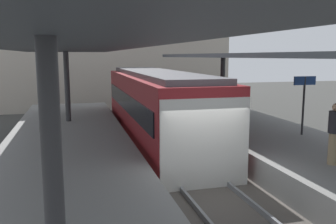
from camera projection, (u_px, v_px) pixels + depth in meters
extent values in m
plane|color=#383835|center=(205.00, 196.00, 10.20)|extent=(80.00, 80.00, 0.00)
cube|color=gray|center=(67.00, 192.00, 9.16)|extent=(4.40, 28.00, 1.00)
cube|color=gray|center=(321.00, 168.00, 11.09)|extent=(4.40, 28.00, 1.00)
cube|color=#4C4742|center=(206.00, 193.00, 10.19)|extent=(3.20, 28.00, 0.20)
cube|color=slate|center=(181.00, 189.00, 9.98)|extent=(0.08, 28.00, 0.14)
cube|color=slate|center=(229.00, 185.00, 10.35)|extent=(0.08, 28.00, 0.14)
cube|color=maroon|center=(157.00, 109.00, 15.83)|extent=(2.70, 12.13, 2.90)
cube|color=silver|center=(205.00, 144.00, 10.04)|extent=(2.65, 0.08, 2.60)
cube|color=black|center=(126.00, 102.00, 15.43)|extent=(0.04, 11.16, 0.76)
cube|color=black|center=(186.00, 100.00, 16.13)|extent=(0.04, 11.16, 0.76)
cube|color=#515156|center=(156.00, 73.00, 15.59)|extent=(2.16, 11.52, 0.20)
cylinder|color=#333335|center=(53.00, 174.00, 4.16)|extent=(0.24, 0.24, 3.17)
cylinder|color=#333335|center=(67.00, 87.00, 16.19)|extent=(0.24, 0.24, 3.17)
cube|color=#3D4247|center=(62.00, 45.00, 9.92)|extent=(4.18, 21.00, 0.16)
cylinder|color=#333335|center=(222.00, 86.00, 18.14)|extent=(0.24, 0.24, 2.89)
cube|color=#3D4247|center=(300.00, 55.00, 11.89)|extent=(4.18, 21.00, 0.16)
cylinder|color=#262628|center=(303.00, 106.00, 13.40)|extent=(0.08, 0.08, 2.20)
cube|color=navy|center=(305.00, 81.00, 13.25)|extent=(0.90, 0.06, 0.32)
cylinder|color=maroon|center=(241.00, 127.00, 13.00)|extent=(0.44, 0.44, 0.80)
cylinder|color=#998460|center=(333.00, 149.00, 9.79)|extent=(0.28, 0.28, 0.88)
cylinder|color=#232328|center=(335.00, 122.00, 9.67)|extent=(0.36, 0.36, 0.60)
sphere|color=tan|center=(336.00, 107.00, 9.61)|extent=(0.22, 0.22, 0.22)
cylinder|color=#386B3D|center=(223.00, 115.00, 15.40)|extent=(0.28, 0.28, 0.88)
cylinder|color=#232328|center=(223.00, 98.00, 15.28)|extent=(0.36, 0.36, 0.57)
sphere|color=beige|center=(224.00, 89.00, 15.22)|extent=(0.22, 0.22, 0.22)
cube|color=#A89E8E|center=(108.00, 36.00, 28.28)|extent=(18.00, 6.00, 11.00)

